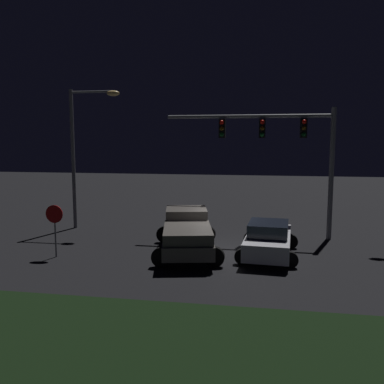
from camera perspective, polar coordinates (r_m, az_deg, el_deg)
ground_plane at (r=18.61m, az=4.21°, el=-8.11°), size 80.00×80.00×0.00m
grass_median at (r=10.26m, az=-0.95°, el=-21.09°), size 23.99×5.22×0.10m
pickup_truck at (r=18.02m, az=-0.72°, el=-5.33°), size 3.60×5.69×1.80m
car_sedan at (r=17.80m, az=10.59°, el=-6.47°), size 2.70×4.53×1.51m
traffic_signal_gantry at (r=20.93m, az=12.35°, el=7.02°), size 8.32×0.56×6.50m
street_lamp_left at (r=23.39m, az=-14.95°, el=6.91°), size 2.86×0.44×7.65m
stop_sign at (r=18.13m, az=-18.58°, el=-3.81°), size 0.76×0.08×2.23m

